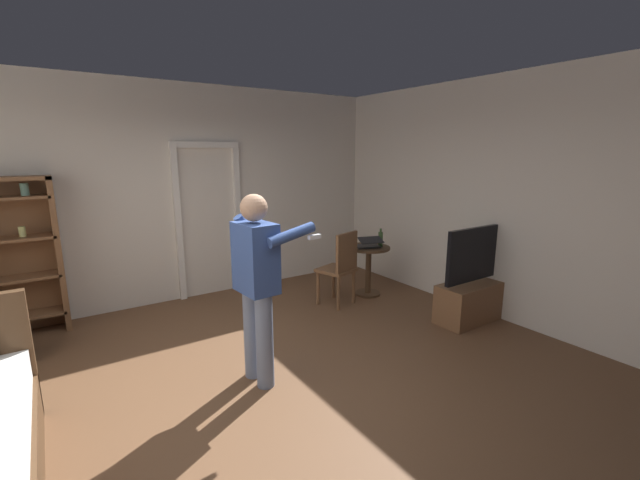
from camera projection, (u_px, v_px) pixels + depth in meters
name	position (u px, v px, depth m)	size (l,w,h in m)	color
ground_plane	(253.00, 392.00, 3.48)	(7.00, 7.00, 0.00)	brown
wall_back	(162.00, 195.00, 5.36)	(6.60, 0.12, 2.88)	silver
wall_right	(495.00, 199.00, 4.94)	(0.12, 5.51, 2.88)	silver
doorway_frame	(208.00, 209.00, 5.66)	(0.93, 0.08, 2.13)	white
bookshelf	(11.00, 252.00, 4.38)	(0.91, 0.32, 1.75)	brown
tv_flatscreen	(474.00, 293.00, 4.92)	(1.09, 0.40, 1.15)	brown
side_table	(368.00, 263.00, 5.76)	(0.59, 0.59, 0.70)	#4C331E
laptop	(368.00, 244.00, 5.64)	(0.41, 0.41, 0.16)	black
bottle_on_table	(380.00, 239.00, 5.70)	(0.06, 0.06, 0.26)	#324F26
wooden_chair	(341.00, 265.00, 5.34)	(0.52, 0.52, 0.99)	brown
person_blue_shirt	(257.00, 278.00, 3.46)	(0.66, 0.54, 1.67)	slate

